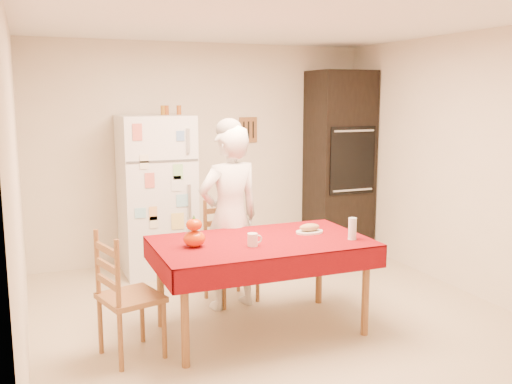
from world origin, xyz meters
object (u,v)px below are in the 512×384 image
chair_left (122,292)px  wine_glass (352,229)px  pumpkin_lower (194,239)px  bread_plate (309,232)px  coffee_mug (253,240)px  chair_far (228,246)px  oven_cabinet (339,162)px  dining_table (261,249)px  refrigerator (157,194)px  seated_woman (230,218)px

chair_left → wine_glass: bearing=-110.3°
pumpkin_lower → bread_plate: size_ratio=0.70×
coffee_mug → bread_plate: (0.60, 0.21, -0.04)m
coffee_mug → bread_plate: coffee_mug is taller
chair_far → wine_glass: (0.69, -1.06, 0.34)m
oven_cabinet → dining_table: bearing=-133.2°
oven_cabinet → wine_glass: 2.52m
refrigerator → seated_woman: size_ratio=1.03×
dining_table → bread_plate: 0.48m
refrigerator → wine_glass: refrigerator is taller
dining_table → seated_woman: size_ratio=1.03×
chair_left → coffee_mug: chair_left is taller
pumpkin_lower → chair_far: bearing=55.8°
seated_woman → chair_far: bearing=-114.1°
chair_far → coffee_mug: (-0.13, -0.96, 0.30)m
seated_woman → wine_glass: seated_woman is taller
chair_left → coffee_mug: (0.99, -0.05, 0.30)m
wine_glass → pumpkin_lower: bearing=168.4°
oven_cabinet → wine_glass: bearing=-117.7°
chair_far → chair_left: 1.44m
refrigerator → pumpkin_lower: bearing=-93.7°
refrigerator → dining_table: refrigerator is taller
dining_table → refrigerator: bearing=102.4°
refrigerator → coffee_mug: (0.29, -2.07, -0.04)m
chair_far → wine_glass: chair_far is taller
chair_far → chair_left: bearing=-152.7°
wine_glass → bread_plate: (-0.22, 0.32, -0.08)m
wine_glass → chair_left: bearing=175.0°
coffee_mug → pumpkin_lower: pumpkin_lower is taller
oven_cabinet → coffee_mug: bearing=-133.1°
chair_left → oven_cabinet: bearing=-70.5°
dining_table → chair_far: 0.84m
oven_cabinet → chair_left: bearing=-145.3°
dining_table → coffee_mug: (-0.13, -0.14, 0.12)m
chair_far → chair_left: same height
dining_table → pumpkin_lower: bearing=179.0°
coffee_mug → wine_glass: (0.82, -0.10, 0.04)m
refrigerator → seated_woman: bearing=-74.3°
chair_left → pumpkin_lower: 0.66m
chair_far → coffee_mug: size_ratio=9.50×
chair_far → chair_left: size_ratio=1.00×
refrigerator → oven_cabinet: oven_cabinet is taller
coffee_mug → wine_glass: wine_glass is taller
bread_plate → coffee_mug: bearing=-160.4°
chair_far → seated_woman: bearing=-115.7°
dining_table → chair_left: 1.14m
refrigerator → pumpkin_lower: 1.92m
dining_table → chair_left: bearing=-175.6°
pumpkin_lower → coffee_mug: bearing=-19.7°
seated_woman → wine_glass: (0.74, -0.85, 0.02)m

